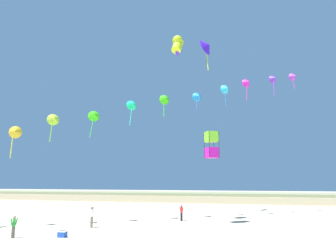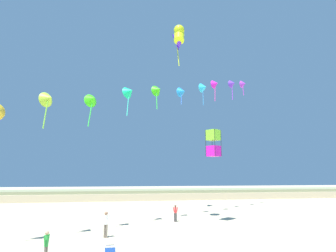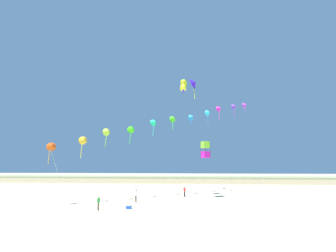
# 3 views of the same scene
# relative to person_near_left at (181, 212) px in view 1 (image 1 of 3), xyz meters

# --- Properties ---
(dune_ridge) EXTENTS (120.00, 11.25, 1.72)m
(dune_ridge) POSITION_rel_person_near_left_xyz_m (-1.12, 29.79, -0.03)
(dune_ridge) COLOR #BFAE8B
(dune_ridge) RESTS_ON ground
(person_near_left) EXTENTS (0.49, 0.36, 1.53)m
(person_near_left) POSITION_rel_person_near_left_xyz_m (0.00, 0.00, 0.00)
(person_near_left) COLOR black
(person_near_left) RESTS_ON ground
(person_near_right) EXTENTS (0.24, 0.52, 1.50)m
(person_near_right) POSITION_rel_person_near_left_xyz_m (-9.26, -11.85, -0.02)
(person_near_right) COLOR #726656
(person_near_right) RESTS_ON ground
(person_mid_center) EXTENTS (0.55, 0.41, 1.74)m
(person_mid_center) POSITION_rel_person_near_left_xyz_m (-6.39, -6.22, 0.12)
(person_mid_center) COLOR #726656
(person_mid_center) RESTS_ON ground
(kite_banner_string) EXTENTS (30.66, 23.15, 18.30)m
(kite_banner_string) POSITION_rel_person_near_left_xyz_m (-1.64, 0.30, 11.65)
(kite_banner_string) COLOR #DB4A0F
(large_kite_low_lead) EXTENTS (1.37, 1.74, 2.32)m
(large_kite_low_lead) POSITION_rel_person_near_left_xyz_m (0.08, -1.60, 16.90)
(large_kite_low_lead) COLOR #C4E019
(large_kite_mid_trail) EXTENTS (1.47, 1.47, 2.50)m
(large_kite_mid_trail) POSITION_rel_person_near_left_xyz_m (3.34, -1.59, 6.37)
(large_kite_mid_trail) COLOR #D618AF
(large_kite_high_solo) EXTENTS (2.18, 2.65, 4.63)m
(large_kite_high_solo) POSITION_rel_person_near_left_xyz_m (2.07, 7.13, 20.57)
(large_kite_high_solo) COLOR #4719E0
(beach_cooler) EXTENTS (0.58, 0.41, 0.46)m
(beach_cooler) POSITION_rel_person_near_left_xyz_m (-6.14, -10.70, -0.67)
(beach_cooler) COLOR blue
(beach_cooler) RESTS_ON ground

